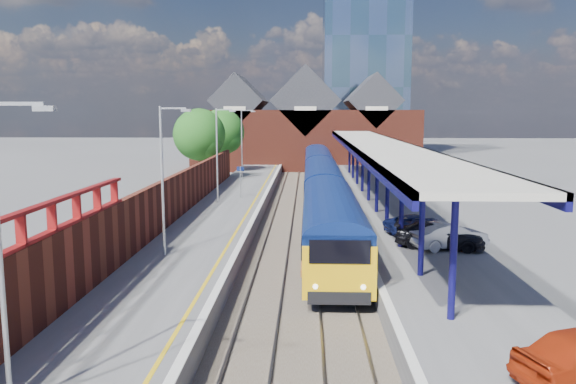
# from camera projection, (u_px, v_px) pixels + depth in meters

# --- Properties ---
(ground) EXTENTS (240.00, 240.00, 0.00)m
(ground) POSITION_uv_depth(u_px,v_px,m) (304.00, 199.00, 50.37)
(ground) COLOR #5B5B5E
(ground) RESTS_ON ground
(ballast_bed) EXTENTS (6.00, 76.00, 0.06)m
(ballast_bed) POSITION_uv_depth(u_px,v_px,m) (303.00, 220.00, 40.47)
(ballast_bed) COLOR #473D33
(ballast_bed) RESTS_ON ground
(rails) EXTENTS (4.51, 76.00, 0.14)m
(rails) POSITION_uv_depth(u_px,v_px,m) (303.00, 218.00, 40.46)
(rails) COLOR slate
(rails) RESTS_ON ground
(left_platform) EXTENTS (5.00, 76.00, 1.00)m
(left_platform) POSITION_uv_depth(u_px,v_px,m) (227.00, 213.00, 40.60)
(left_platform) COLOR #565659
(left_platform) RESTS_ON ground
(right_platform) EXTENTS (6.00, 76.00, 1.00)m
(right_platform) POSITION_uv_depth(u_px,v_px,m) (387.00, 214.00, 40.20)
(right_platform) COLOR #565659
(right_platform) RESTS_ON ground
(coping_left) EXTENTS (0.30, 76.00, 0.05)m
(coping_left) POSITION_uv_depth(u_px,v_px,m) (260.00, 206.00, 40.44)
(coping_left) COLOR silver
(coping_left) RESTS_ON left_platform
(coping_right) EXTENTS (0.30, 76.00, 0.05)m
(coping_right) POSITION_uv_depth(u_px,v_px,m) (347.00, 206.00, 40.23)
(coping_right) COLOR silver
(coping_right) RESTS_ON right_platform
(yellow_line) EXTENTS (0.14, 76.00, 0.01)m
(yellow_line) POSITION_uv_depth(u_px,v_px,m) (251.00, 206.00, 40.46)
(yellow_line) COLOR yellow
(yellow_line) RESTS_ON left_platform
(train) EXTENTS (2.88, 65.91, 3.45)m
(train) POSITION_uv_depth(u_px,v_px,m) (320.00, 171.00, 53.49)
(train) COLOR navy
(train) RESTS_ON ground
(canopy) EXTENTS (4.50, 52.00, 4.48)m
(canopy) POSITION_uv_depth(u_px,v_px,m) (378.00, 146.00, 41.48)
(canopy) COLOR #100E51
(canopy) RESTS_ON right_platform
(lamp_post_a) EXTENTS (1.48, 0.18, 7.00)m
(lamp_post_a) POSITION_uv_depth(u_px,v_px,m) (5.00, 238.00, 12.29)
(lamp_post_a) COLOR #A5A8AA
(lamp_post_a) RESTS_ON left_platform
(lamp_post_b) EXTENTS (1.48, 0.18, 7.00)m
(lamp_post_b) POSITION_uv_depth(u_px,v_px,m) (165.00, 171.00, 26.14)
(lamp_post_b) COLOR #A5A8AA
(lamp_post_b) RESTS_ON left_platform
(lamp_post_c) EXTENTS (1.48, 0.18, 7.00)m
(lamp_post_c) POSITION_uv_depth(u_px,v_px,m) (219.00, 149.00, 41.97)
(lamp_post_c) COLOR #A5A8AA
(lamp_post_c) RESTS_ON left_platform
(lamp_post_d) EXTENTS (1.48, 0.18, 7.00)m
(lamp_post_d) POSITION_uv_depth(u_px,v_px,m) (243.00, 139.00, 57.80)
(lamp_post_d) COLOR #A5A8AA
(lamp_post_d) RESTS_ON left_platform
(platform_sign) EXTENTS (0.55, 0.08, 2.50)m
(platform_sign) POSITION_uv_depth(u_px,v_px,m) (240.00, 177.00, 44.23)
(platform_sign) COLOR #A5A8AA
(platform_sign) RESTS_ON left_platform
(brick_wall) EXTENTS (0.35, 50.00, 3.86)m
(brick_wall) POSITION_uv_depth(u_px,v_px,m) (169.00, 200.00, 34.01)
(brick_wall) COLOR maroon
(brick_wall) RESTS_ON left_platform
(station_building) EXTENTS (30.00, 12.12, 13.78)m
(station_building) POSITION_uv_depth(u_px,v_px,m) (305.00, 129.00, 77.31)
(station_building) COLOR maroon
(station_building) RESTS_ON ground
(glass_tower) EXTENTS (14.20, 14.20, 40.30)m
(glass_tower) POSITION_uv_depth(u_px,v_px,m) (364.00, 39.00, 96.65)
(glass_tower) COLOR #456377
(glass_tower) RESTS_ON ground
(tree_near) EXTENTS (5.20, 5.20, 8.10)m
(tree_near) POSITION_uv_depth(u_px,v_px,m) (201.00, 136.00, 55.81)
(tree_near) COLOR #382314
(tree_near) RESTS_ON ground
(tree_far) EXTENTS (5.20, 5.20, 8.10)m
(tree_far) POSITION_uv_depth(u_px,v_px,m) (223.00, 133.00, 63.69)
(tree_far) COLOR #382314
(tree_far) RESTS_ON ground
(parked_car_silver) EXTENTS (4.15, 2.66, 1.29)m
(parked_car_silver) POSITION_uv_depth(u_px,v_px,m) (448.00, 236.00, 27.87)
(parked_car_silver) COLOR silver
(parked_car_silver) RESTS_ON right_platform
(parked_car_dark) EXTENTS (4.68, 2.91, 1.27)m
(parked_car_dark) POSITION_uv_depth(u_px,v_px,m) (440.00, 235.00, 27.95)
(parked_car_dark) COLOR black
(parked_car_dark) RESTS_ON right_platform
(parked_car_blue) EXTENTS (4.20, 2.74, 1.07)m
(parked_car_blue) POSITION_uv_depth(u_px,v_px,m) (419.00, 225.00, 31.12)
(parked_car_blue) COLOR navy
(parked_car_blue) RESTS_ON right_platform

